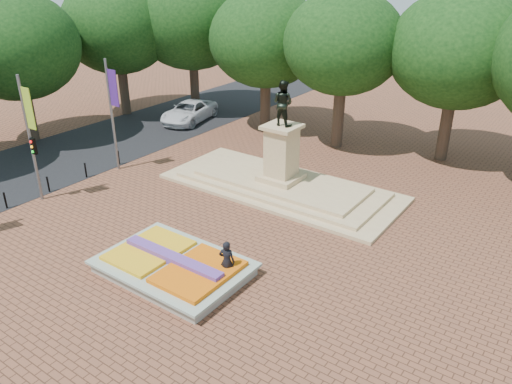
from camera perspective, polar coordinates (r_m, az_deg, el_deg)
The scene contains 10 objects.
ground at distance 23.85m, azimuth -7.73°, elevation -6.17°, with size 90.00×90.00×0.00m, color brown.
asphalt_street at distance 37.34m, azimuth -19.61°, elevation 4.41°, with size 9.00×90.00×0.02m, color black.
flower_bed at distance 21.84m, azimuth -9.36°, elevation -8.34°, with size 6.30×4.30×0.91m.
monument at distance 29.07m, azimuth 2.88°, elevation 1.97°, with size 14.00×6.00×6.40m.
tree_row_back at distance 35.17m, azimuth 15.66°, elevation 15.03°, with size 44.80×8.80×10.43m.
tree_row_street at distance 39.36m, azimuth -25.37°, elevation 14.18°, with size 8.40×25.40×9.98m.
banner_poles at distance 29.02m, azimuth -24.89°, elevation 5.89°, with size 0.88×11.17×7.00m.
bollard_row at distance 30.59m, azimuth -24.67°, elevation 0.06°, with size 0.12×13.12×0.98m.
van at distance 42.13m, azimuth -7.66°, elevation 9.08°, with size 2.71×5.87×1.63m, color silver.
pedestrian at distance 20.84m, azimuth -3.35°, elevation -7.92°, with size 0.69×0.45×1.90m, color black.
Camera 1 is at (14.32, -14.58, 12.30)m, focal length 35.00 mm.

